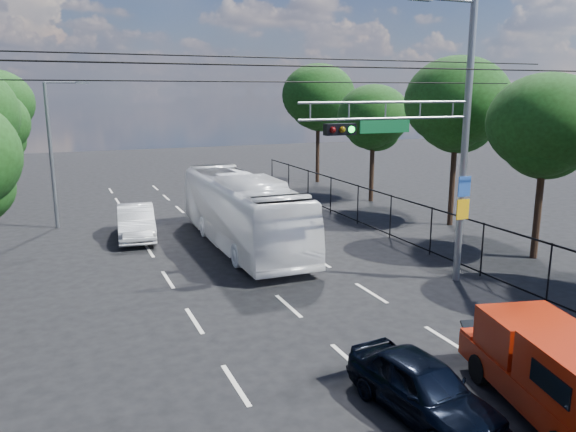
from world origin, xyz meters
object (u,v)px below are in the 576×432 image
signal_mast (436,133)px  red_pickup (560,373)px  white_bus (242,211)px  navy_hatchback (422,387)px  white_van (136,222)px

signal_mast → red_pickup: signal_mast is taller
white_bus → signal_mast: bearing=-58.8°
signal_mast → white_bus: 9.30m
signal_mast → red_pickup: bearing=-108.6°
red_pickup → navy_hatchback: (-2.48, 1.17, -0.37)m
navy_hatchback → white_bus: 14.02m
red_pickup → white_bus: white_bus is taller
signal_mast → white_bus: (-4.38, 7.32, -3.70)m
signal_mast → navy_hatchback: (-5.10, -6.65, -4.60)m
red_pickup → navy_hatchback: red_pickup is taller
signal_mast → white_van: (-8.46, 10.44, -4.49)m
navy_hatchback → white_van: white_van is taller
red_pickup → navy_hatchback: bearing=154.7°
navy_hatchback → signal_mast: bearing=46.6°
signal_mast → white_van: size_ratio=2.09×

